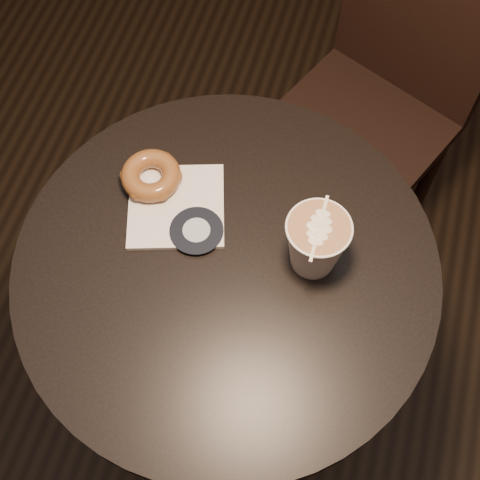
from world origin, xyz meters
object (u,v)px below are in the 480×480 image
(latte_cup, at_px, (316,244))
(cafe_table, at_px, (228,308))
(pastry_bag, at_px, (176,206))
(chair, at_px, (388,78))
(doughnut, at_px, (151,175))

(latte_cup, bearing_deg, cafe_table, -161.53)
(cafe_table, bearing_deg, pastry_bag, 144.97)
(chair, bearing_deg, doughnut, -98.94)
(doughnut, bearing_deg, cafe_table, -34.12)
(cafe_table, height_order, doughnut, doughnut)
(latte_cup, bearing_deg, chair, 84.45)
(chair, height_order, latte_cup, chair)
(cafe_table, distance_m, pastry_bag, 0.24)
(doughnut, xyz_separation_m, latte_cup, (0.30, -0.07, 0.03))
(chair, xyz_separation_m, latte_cup, (-0.06, -0.61, 0.27))
(chair, height_order, pastry_bag, chair)
(cafe_table, distance_m, doughnut, 0.30)
(chair, distance_m, doughnut, 0.69)
(cafe_table, relative_size, latte_cup, 6.62)
(pastry_bag, bearing_deg, latte_cup, -24.87)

